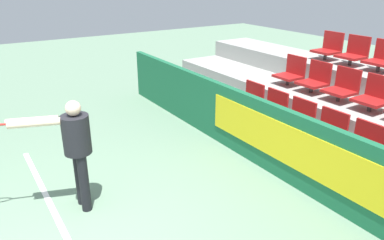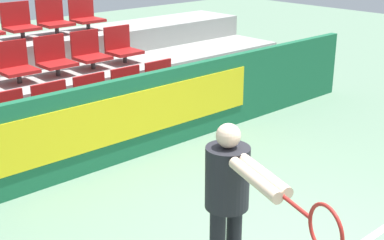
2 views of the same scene
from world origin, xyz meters
name	(u,v)px [view 1 (image 1 of 2)]	position (x,y,z in m)	size (l,w,h in m)	color
barrier_wall	(278,142)	(0.01, 3.22, 0.56)	(10.01, 0.14, 1.12)	#19603D
bleacher_tier_front	(303,152)	(0.00, 3.85, 0.20)	(9.61, 1.09, 0.40)	#9E9E99
bleacher_tier_middle	(347,128)	(0.00, 4.94, 0.40)	(9.61, 1.09, 0.80)	#9E9E99
stadium_chair_0	(250,100)	(-1.56, 3.99, 0.66)	(0.50, 0.45, 0.59)	#333333
stadium_chair_1	(272,109)	(-0.94, 3.99, 0.66)	(0.50, 0.45, 0.59)	#333333
stadium_chair_2	(298,119)	(-0.31, 3.99, 0.66)	(0.50, 0.45, 0.59)	#333333
stadium_chair_3	(328,132)	(0.31, 3.99, 0.66)	(0.50, 0.45, 0.59)	#333333
stadium_chair_4	(364,146)	(0.94, 3.99, 0.66)	(0.50, 0.45, 0.59)	#333333
stadium_chair_6	(291,72)	(-1.56, 5.08, 1.06)	(0.50, 0.45, 0.59)	#333333
stadium_chair_7	(315,79)	(-0.94, 5.08, 1.06)	(0.50, 0.45, 0.59)	#333333
stadium_chair_8	(343,87)	(-0.31, 5.08, 1.06)	(0.50, 0.45, 0.59)	#333333
stadium_chair_9	(374,96)	(0.31, 5.08, 1.06)	(0.50, 0.45, 0.59)	#333333
stadium_chair_12	(329,48)	(-1.56, 6.17, 1.47)	(0.50, 0.45, 0.59)	#333333
stadium_chair_13	(354,52)	(-0.94, 6.17, 1.47)	(0.50, 0.45, 0.59)	#333333
stadium_chair_14	(382,58)	(-0.31, 6.17, 1.47)	(0.50, 0.45, 0.59)	#333333
tennis_player	(71,143)	(-0.76, 0.31, 0.96)	(0.64, 1.50, 1.52)	black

